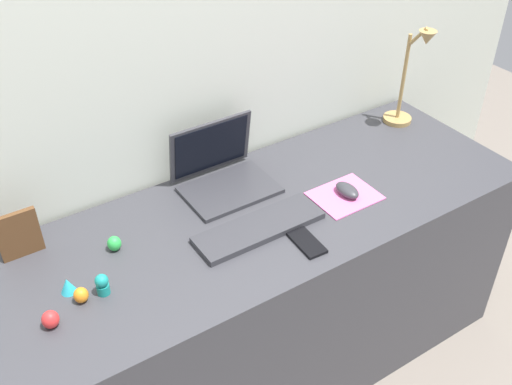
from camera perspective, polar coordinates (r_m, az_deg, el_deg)
The scene contains 15 objects.
ground_plane at distance 2.43m, azimuth 0.05°, elevation -15.94°, with size 6.00×6.00×0.00m, color slate.
back_wall at distance 2.15m, azimuth -5.19°, elevation 2.59°, with size 3.06×0.05×1.45m, color beige.
desk at distance 2.14m, azimuth 0.05°, elevation -9.90°, with size 1.86×0.64×0.74m, color #38383D.
laptop at distance 2.00m, azimuth -3.32°, elevation 2.10°, with size 0.30×0.24×0.21m.
keyboard at distance 1.83m, azimuth 0.29°, elevation -3.34°, with size 0.41×0.13×0.02m, color #333338.
mousepad at distance 1.99m, azimuth 8.41°, elevation -0.31°, with size 0.21×0.17×0.00m, color pink.
mouse at distance 1.99m, azimuth 8.65°, elevation 0.22°, with size 0.06×0.10×0.03m, color #333338.
cell_phone at distance 1.79m, azimuth 4.86°, elevation -4.77°, with size 0.06×0.13×0.01m, color black.
desk_lamp at distance 2.34m, azimuth 14.41°, elevation 10.31°, with size 0.11×0.16×0.41m.
picture_frame at distance 1.83m, azimuth -21.60°, elevation -3.75°, with size 0.12×0.02×0.15m, color brown.
toy_figurine_green at distance 1.80m, azimuth -13.30°, elevation -4.73°, with size 0.04×0.04×0.05m, color green.
toy_figurine_orange at distance 1.67m, azimuth -16.27°, elevation -9.33°, with size 0.04×0.04×0.04m, color orange.
toy_figurine_cyan at distance 1.71m, azimuth -17.50°, elevation -8.32°, with size 0.04×0.04×0.05m, color #28B7CC.
toy_figurine_red at distance 1.63m, azimuth -18.93°, elevation -11.32°, with size 0.04×0.04×0.05m, color red.
toy_figurine_teal at distance 1.67m, azimuth -14.38°, elevation -8.43°, with size 0.04×0.04×0.06m.
Camera 1 is at (-0.81, -1.24, 1.92)m, focal length 42.15 mm.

